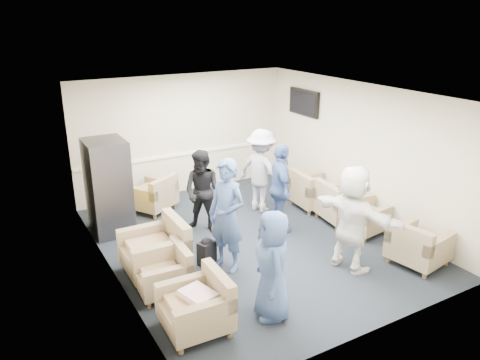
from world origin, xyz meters
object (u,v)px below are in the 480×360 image
armchair_left_near (199,307)px  person_front_left (272,265)px  armchair_right_near (417,247)px  person_mid_right (280,188)px  person_front_right (352,218)px  armchair_left_mid (166,273)px  armchair_right_midnear (361,218)px  person_back_left (203,192)px  vending_machine (109,187)px  armchair_corner (154,196)px  armchair_right_midfar (340,205)px  person_mid_left (227,216)px  armchair_right_far (312,192)px  armchair_left_far (158,251)px  person_back_right (261,171)px

armchair_left_near → person_front_left: 1.11m
armchair_right_near → person_front_left: person_front_left is taller
person_mid_right → person_front_right: size_ratio=0.97×
armchair_left_mid → armchair_right_midnear: armchair_right_midnear is taller
person_back_left → person_front_right: bearing=-11.7°
vending_machine → person_front_right: (2.99, -3.28, -0.02)m
armchair_corner → person_back_left: bearing=77.6°
armchair_left_mid → armchair_right_midfar: (3.93, 0.65, 0.05)m
armchair_right_near → person_back_left: 3.83m
person_mid_left → armchair_right_midnear: bearing=65.3°
armchair_left_near → armchair_left_mid: (-0.05, 1.06, -0.03)m
armchair_right_midnear → person_back_left: person_back_left is taller
armchair_right_far → armchair_right_midfar: bearing=-172.2°
person_mid_left → person_back_left: size_ratio=1.16×
person_front_left → person_mid_left: person_mid_left is taller
armchair_left_near → person_mid_left: size_ratio=0.46×
armchair_left_near → person_front_right: size_ratio=0.48×
armchair_left_mid → person_mid_right: bearing=112.1°
armchair_left_far → armchair_right_near: size_ratio=1.01×
armchair_left_far → person_back_right: (2.77, 1.34, 0.50)m
armchair_right_midfar → person_mid_right: (-1.28, 0.25, 0.50)m
armchair_corner → armchair_right_far: bearing=122.2°
armchair_right_midfar → armchair_corner: 3.84m
armchair_left_near → armchair_left_far: 1.63m
armchair_left_far → person_front_right: person_front_right is taller
person_mid_left → person_mid_right: (1.54, 0.75, -0.07)m
armchair_left_far → armchair_right_midfar: armchair_left_far is taller
armchair_right_near → armchair_right_midfar: armchair_right_midfar is taller
armchair_right_far → person_back_left: person_back_left is taller
armchair_right_midnear → person_front_left: (-2.89, -1.32, 0.47)m
armchair_right_midnear → armchair_left_mid: bearing=82.2°
armchair_left_mid → person_back_right: size_ratio=0.45×
armchair_right_near → person_back_left: bearing=31.1°
person_mid_left → armchair_right_near: bearing=39.4°
person_mid_right → person_front_right: person_front_right is taller
armchair_corner → person_mid_right: person_mid_right is taller
person_back_left → armchair_right_midnear: bearing=15.9°
armchair_left_far → armchair_right_midnear: armchair_left_far is taller
armchair_right_near → person_mid_right: bearing=19.0°
armchair_right_midfar → person_back_right: 1.73m
person_back_left → person_front_right: person_front_right is taller
vending_machine → person_front_left: bearing=-72.4°
vending_machine → person_front_right: vending_machine is taller
armchair_right_far → person_mid_right: person_mid_right is taller
armchair_left_mid → person_mid_right: size_ratio=0.46×
armchair_left_far → person_front_left: 2.11m
armchair_right_near → person_mid_right: (-1.21, 2.21, 0.53)m
armchair_right_midnear → person_front_left: person_front_left is taller
armchair_right_far → person_front_right: person_front_right is taller
armchair_left_mid → armchair_right_far: size_ratio=0.85×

